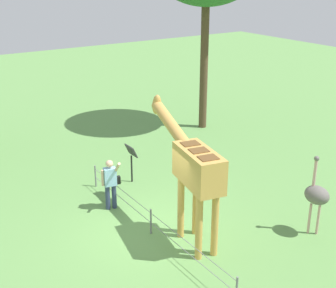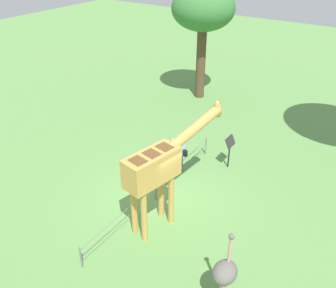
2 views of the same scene
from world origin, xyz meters
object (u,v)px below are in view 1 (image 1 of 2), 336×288
Objects in this scene: giraffe at (193,165)px; info_sign at (131,156)px; visitor at (111,181)px; ostrich at (317,195)px.

giraffe is 4.16m from info_sign.
giraffe reaches higher than visitor.
info_sign is at bearing -47.83° from visitor.
ostrich is at bearing -119.27° from giraffe.
visitor reaches higher than info_sign.
visitor is at bearing 132.17° from info_sign.
giraffe is 2.35× the size of visitor.
info_sign is at bearing -5.88° from giraffe.
visitor is at bearing 20.98° from giraffe.
info_sign is (1.30, -1.43, 0.05)m from visitor.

